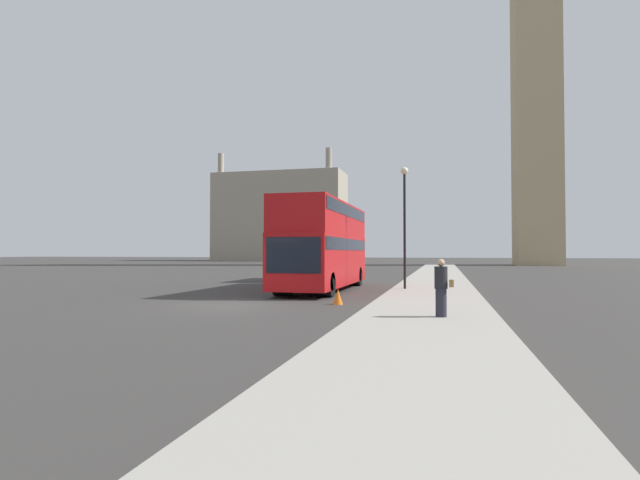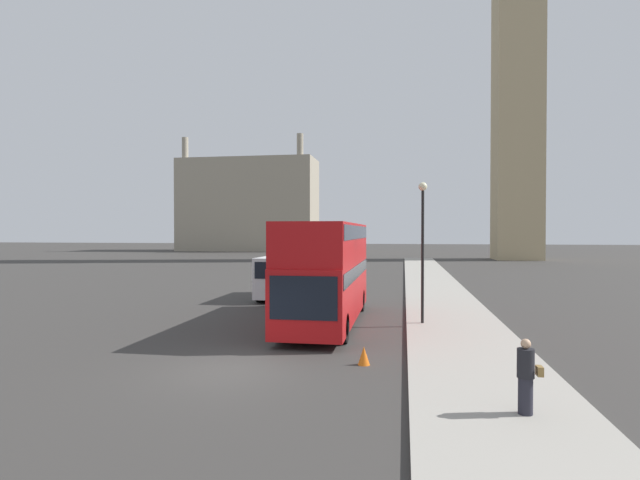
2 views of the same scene
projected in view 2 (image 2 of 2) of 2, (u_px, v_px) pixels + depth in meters
name	position (u px, v px, depth m)	size (l,w,h in m)	color
ground_plane	(231.00, 370.00, 14.31)	(300.00, 300.00, 0.00)	#383533
sidewalk_strip	(485.00, 379.00, 13.15)	(3.98, 120.00, 0.15)	#9E998E
clock_tower	(518.00, 4.00, 70.47)	(6.72, 6.89, 70.72)	tan
building_block_distant	(249.00, 205.00, 103.91)	(28.08, 10.64, 23.14)	#9E937F
red_double_decker_bus	(327.00, 268.00, 21.50)	(2.63, 10.46, 4.32)	#B71114
white_van	(282.00, 276.00, 29.80)	(2.06, 5.68, 2.51)	white
pedestrian	(526.00, 376.00, 10.43)	(0.51, 0.35, 1.58)	#23232D
street_lamp	(423.00, 231.00, 20.82)	(0.36, 0.36, 5.89)	black
parked_sedan	(322.00, 264.00, 50.43)	(1.89, 4.60, 1.50)	navy
traffic_cone	(364.00, 356.00, 14.86)	(0.36, 0.36, 0.55)	orange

